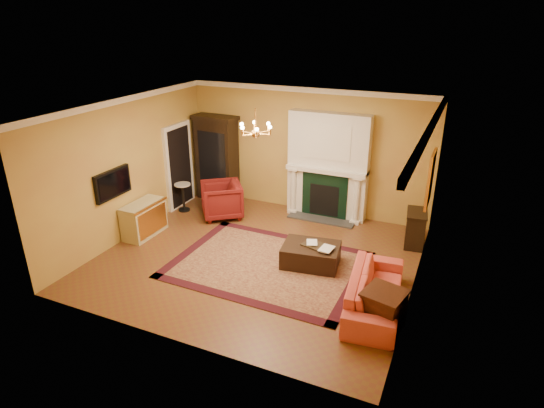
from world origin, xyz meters
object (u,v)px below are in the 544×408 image
Objects in this scene: pedestal_table at (183,195)px; console_table at (415,229)px; china_cabinet at (217,160)px; end_table at (383,311)px; wingback_armchair at (221,198)px; leather_ottoman at (311,255)px; commode at (144,219)px; coral_sofa at (375,286)px.

console_table is at bearing 4.61° from pedestal_table.
console_table is (5.12, -0.64, -0.69)m from china_cabinet.
end_table is 0.87× the size of console_table.
leather_ottoman is at bearing 27.53° from wingback_armchair.
commode is at bearing 168.06° from end_table.
coral_sofa reaches higher than console_table.
coral_sofa is 2.85× the size of console_table.
end_table is at bearing -25.85° from pedestal_table.
console_table is (0.29, 2.56, -0.04)m from coral_sofa.
coral_sofa is at bearing -40.28° from leather_ottoman.
coral_sofa is at bearing -22.19° from pedestal_table.
china_cabinet is at bearing 50.33° from coral_sofa.
pedestal_table is 1.47m from commode.
pedestal_table is at bearing 154.15° from end_table.
coral_sofa is 2.58m from console_table.
console_table is at bearing 57.77° from wingback_armchair.
china_cabinet is 2.67m from commode.
wingback_armchair is at bearing 146.09° from leather_ottoman.
commode is at bearing 175.44° from leather_ottoman.
wingback_armchair is at bearing 4.48° from pedestal_table.
commode is 5.57m from end_table.
commode reaches higher than end_table.
console_table is (0.06, 3.07, 0.05)m from end_table.
pedestal_table is 0.65× the size of leather_ottoman.
wingback_armchair is 3.03m from leather_ottoman.
coral_sofa is (4.15, -2.20, -0.06)m from wingback_armchair.
pedestal_table is (-0.36, -1.08, -0.64)m from china_cabinet.
leather_ottoman is at bearing 139.80° from end_table.
wingback_armchair is at bearing 177.85° from console_table.
coral_sofa is at bearing -103.23° from console_table.
end_table is at bearing -97.90° from console_table.
china_cabinet is 1.01× the size of coral_sofa.
china_cabinet reaches higher than console_table.
china_cabinet reaches higher than pedestal_table.
china_cabinet is 2.08× the size of commode.
coral_sofa is (4.83, -3.19, -0.64)m from china_cabinet.
commode is at bearing -93.80° from china_cabinet.
wingback_armchair is 4.70m from coral_sofa.
console_table reaches higher than end_table.
wingback_armchair is at bearing 55.94° from coral_sofa.
commode is (-0.03, -1.47, -0.03)m from pedestal_table.
wingback_armchair is 0.87× the size of leather_ottoman.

